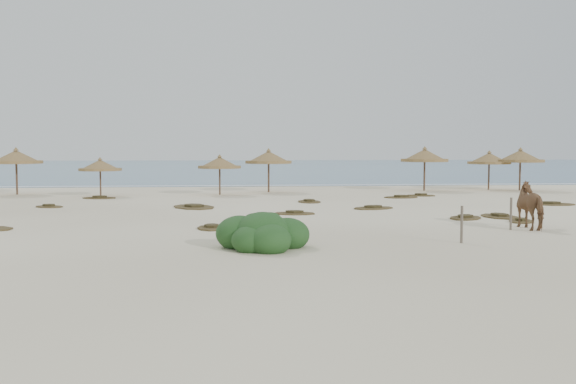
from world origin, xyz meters
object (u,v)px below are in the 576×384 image
(bush, at_px, (263,235))
(palapa_0, at_px, (16,158))
(palapa_1, at_px, (100,166))
(horse, at_px, (533,205))

(bush, bearing_deg, palapa_0, 121.88)
(bush, bearing_deg, palapa_1, 112.73)
(palapa_0, height_order, palapa_1, palapa_0)
(palapa_1, height_order, bush, palapa_1)
(palapa_0, distance_m, palapa_1, 6.12)
(horse, bearing_deg, palapa_0, -41.11)
(palapa_0, height_order, horse, palapa_0)
(horse, bearing_deg, bush, 17.33)
(palapa_1, bearing_deg, horse, -42.54)
(palapa_1, bearing_deg, palapa_0, 158.82)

